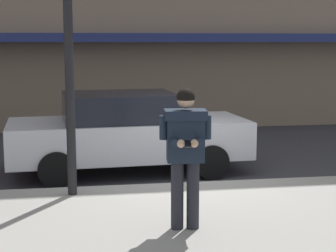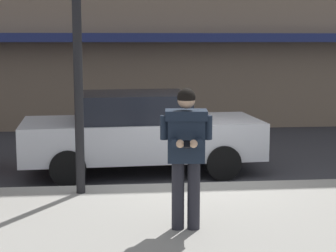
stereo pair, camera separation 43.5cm
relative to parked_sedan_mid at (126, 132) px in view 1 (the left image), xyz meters
name	(u,v)px [view 1 (the left image)]	position (x,y,z in m)	size (l,w,h in m)	color
ground_plane	(189,187)	(0.96, -1.28, -0.79)	(80.00, 80.00, 0.00)	#333338
sidewalk	(311,235)	(1.96, -4.13, -0.72)	(32.00, 5.30, 0.14)	#99968E
curb_paint_line	(243,184)	(1.96, -1.23, -0.79)	(28.00, 0.12, 0.01)	silver
parked_sedan_mid	(126,132)	(0.00, 0.00, 0.00)	(4.60, 2.12, 1.54)	silver
man_texting_on_phone	(185,143)	(0.39, -3.81, 0.46)	(0.65, 0.61, 1.81)	#23232B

